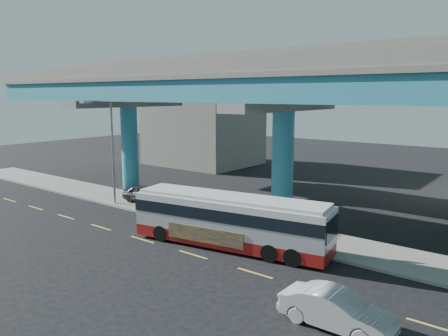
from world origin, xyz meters
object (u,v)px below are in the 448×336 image
Objects in this scene: sedan at (336,310)px; parked_car at (146,194)px; stop_sign at (320,219)px; street_lamp at (106,137)px; transit_bus at (230,219)px.

sedan is 1.04× the size of parked_car.
sedan is 7.94m from stop_sign.
street_lamp reaches higher than sedan.
street_lamp is at bearing 163.84° from transit_bus.
transit_bus is 1.45× the size of street_lamp.
parked_car is 0.50× the size of street_lamp.
sedan is 20.99m from parked_car.
street_lamp is (-12.82, 1.48, 3.77)m from transit_bus.
stop_sign is at bearing 30.75° from sedan.
transit_bus reaches higher than stop_sign.
parked_car is at bearing 67.48° from sedan.
sedan is 0.52× the size of street_lamp.
parked_car is 15.46m from stop_sign.
stop_sign is (15.36, -1.40, 1.04)m from parked_car.
transit_bus is 4.88m from stop_sign.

